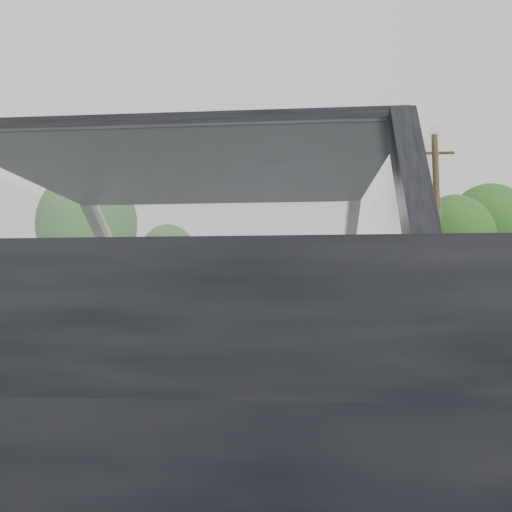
% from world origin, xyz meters
% --- Properties ---
extents(ground, '(140.00, 140.00, 0.00)m').
position_xyz_m(ground, '(0.00, 0.00, 0.00)').
color(ground, '#22222A').
rests_on(ground, ground).
extents(subject_car, '(1.80, 4.00, 1.45)m').
position_xyz_m(subject_car, '(0.00, 0.00, 0.72)').
color(subject_car, black).
rests_on(subject_car, ground).
extents(dashboard, '(1.58, 0.45, 0.30)m').
position_xyz_m(dashboard, '(0.00, 0.62, 0.85)').
color(dashboard, black).
rests_on(dashboard, subject_car).
extents(driver_seat, '(0.50, 0.72, 0.42)m').
position_xyz_m(driver_seat, '(-0.40, -0.29, 0.88)').
color(driver_seat, black).
rests_on(driver_seat, subject_car).
extents(passenger_seat, '(0.50, 0.72, 0.42)m').
position_xyz_m(passenger_seat, '(0.40, -0.29, 0.88)').
color(passenger_seat, black).
rests_on(passenger_seat, subject_car).
extents(steering_wheel, '(0.36, 0.36, 0.04)m').
position_xyz_m(steering_wheel, '(-0.40, 0.33, 0.92)').
color(steering_wheel, black).
rests_on(steering_wheel, dashboard).
extents(cat, '(0.55, 0.18, 0.24)m').
position_xyz_m(cat, '(0.24, 0.62, 1.08)').
color(cat, slate).
rests_on(cat, dashboard).
extents(guardrail, '(0.05, 90.00, 0.32)m').
position_xyz_m(guardrail, '(4.30, 10.00, 0.58)').
color(guardrail, '#A3A3A4').
rests_on(guardrail, ground).
extents(other_car, '(2.80, 5.18, 1.61)m').
position_xyz_m(other_car, '(0.90, 17.68, 0.81)').
color(other_car, '#B5B9C5').
rests_on(other_car, ground).
extents(highway_sign, '(0.12, 1.01, 2.52)m').
position_xyz_m(highway_sign, '(5.83, 22.96, 1.26)').
color(highway_sign, '#106B2E').
rests_on(highway_sign, ground).
extents(utility_pole, '(0.33, 0.33, 8.20)m').
position_xyz_m(utility_pole, '(6.56, 19.13, 4.10)').
color(utility_pole, '#463218').
rests_on(utility_pole, ground).
extents(tree_2, '(5.85, 5.85, 7.30)m').
position_xyz_m(tree_2, '(10.19, 28.49, 3.65)').
color(tree_2, '#274C21').
rests_on(tree_2, ground).
extents(tree_3, '(5.86, 5.86, 8.72)m').
position_xyz_m(tree_3, '(13.57, 31.91, 4.36)').
color(tree_3, '#274C21').
rests_on(tree_3, ground).
extents(tree_5, '(5.28, 5.28, 7.33)m').
position_xyz_m(tree_5, '(-9.85, 21.18, 3.66)').
color(tree_5, '#274C21').
rests_on(tree_5, ground).
extents(tree_6, '(5.57, 5.57, 6.40)m').
position_xyz_m(tree_6, '(-8.75, 32.64, 3.20)').
color(tree_6, '#274C21').
rests_on(tree_6, ground).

